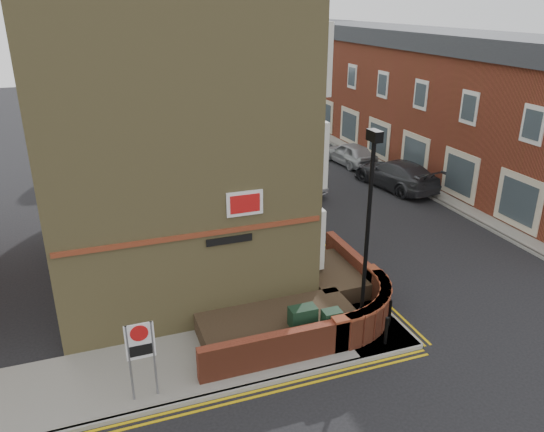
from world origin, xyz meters
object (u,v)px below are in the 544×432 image
at_px(lamppost, 367,236).
at_px(utility_cabinet_large, 302,325).
at_px(silver_car_near, 286,177).
at_px(zone_sign, 141,347).

xyz_separation_m(lamppost, utility_cabinet_large, (-1.90, 0.10, -2.62)).
distance_m(utility_cabinet_large, silver_car_near, 13.95).
height_order(utility_cabinet_large, zone_sign, zone_sign).
xyz_separation_m(lamppost, silver_car_near, (2.69, 13.27, -2.57)).
bearing_deg(utility_cabinet_large, silver_car_near, 70.77).
distance_m(lamppost, zone_sign, 6.85).
bearing_deg(utility_cabinet_large, lamppost, -3.01).
distance_m(utility_cabinet_large, zone_sign, 4.86).
height_order(lamppost, zone_sign, lamppost).
relative_size(lamppost, zone_sign, 2.86).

